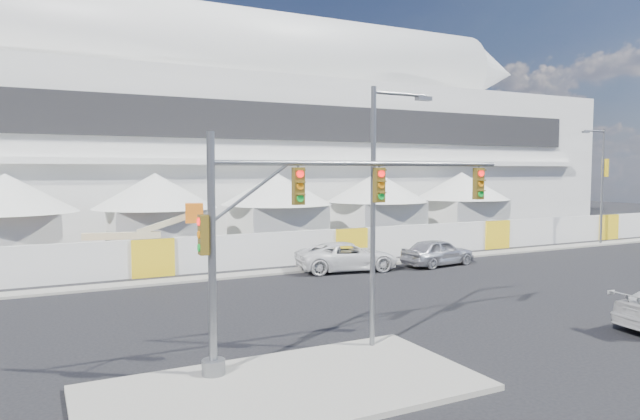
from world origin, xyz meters
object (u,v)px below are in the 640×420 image
traffic_mast (292,233)px  streetlight_curb (601,178)px  sedan_silver (438,252)px  pickup_curb (348,256)px  streetlight_median (379,198)px  boom_lift (112,256)px

traffic_mast → streetlight_curb: bearing=23.9°
sedan_silver → pickup_curb: 5.64m
streetlight_median → streetlight_curb: streetlight_curb is taller
streetlight_median → traffic_mast: bearing=-175.1°
sedan_silver → streetlight_curb: 17.45m
sedan_silver → pickup_curb: sedan_silver is taller
sedan_silver → streetlight_curb: bearing=-90.5°
pickup_curb → boom_lift: (-11.89, 4.64, 0.22)m
pickup_curb → streetlight_curb: (22.37, 1.10, 4.23)m
sedan_silver → streetlight_median: size_ratio=0.59×
traffic_mast → streetlight_curb: streetlight_curb is taller
pickup_curb → boom_lift: 12.77m
traffic_mast → streetlight_curb: 34.45m
traffic_mast → streetlight_median: streetlight_median is taller
streetlight_curb → boom_lift: bearing=174.1°
streetlight_curb → boom_lift: size_ratio=1.13×
traffic_mast → streetlight_median: (3.04, 0.26, 0.89)m
traffic_mast → sedan_silver: bearing=39.1°
streetlight_median → boom_lift: bearing=108.7°
sedan_silver → streetlight_median: streetlight_median is taller
pickup_curb → traffic_mast: 16.03m
pickup_curb → streetlight_median: 14.50m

